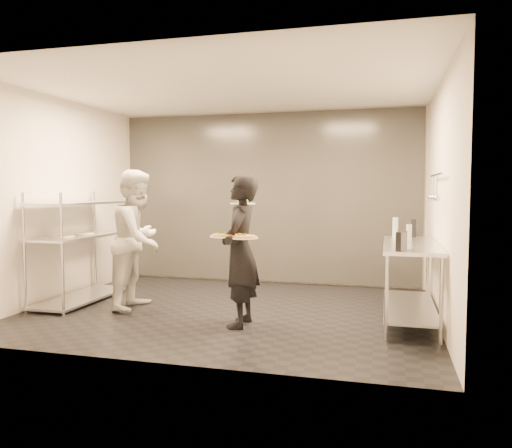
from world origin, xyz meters
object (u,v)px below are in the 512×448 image
(waiter, at_px, (240,251))
(bottle_dark, at_px, (413,228))
(pass_rack, at_px, (80,245))
(chef, at_px, (138,239))
(salad_plate, at_px, (243,202))
(bottle_clear, at_px, (409,233))
(bottle_green, at_px, (395,227))
(pos_monitor, at_px, (402,241))
(prep_counter, at_px, (410,268))
(pizza_plate_far, at_px, (244,237))
(pizza_plate_near, at_px, (226,235))

(waiter, relative_size, bottle_dark, 7.46)
(pass_rack, distance_m, chef, 0.97)
(chef, relative_size, salad_plate, 6.09)
(bottle_clear, bearing_deg, bottle_green, 105.04)
(pos_monitor, distance_m, bottle_clear, 0.86)
(salad_plate, bearing_deg, prep_counter, 11.36)
(waiter, bearing_deg, pizza_plate_far, 23.59)
(pizza_plate_near, bearing_deg, pass_rack, 161.01)
(bottle_green, bearing_deg, waiter, -141.74)
(prep_counter, distance_m, pos_monitor, 0.83)
(waiter, xyz_separation_m, chef, (-1.53, 0.51, 0.04))
(pass_rack, bearing_deg, pizza_plate_near, -18.99)
(prep_counter, relative_size, pizza_plate_far, 5.93)
(chef, height_order, salad_plate, chef)
(chef, bearing_deg, pizza_plate_near, -116.93)
(pos_monitor, bearing_deg, pass_rack, -174.34)
(pass_rack, xyz_separation_m, pizza_plate_near, (2.37, -0.81, 0.27))
(bottle_clear, bearing_deg, pass_rack, -178.14)
(pizza_plate_near, relative_size, pos_monitor, 1.30)
(pass_rack, relative_size, waiter, 0.94)
(pass_rack, xyz_separation_m, waiter, (2.48, -0.65, 0.08))
(prep_counter, bearing_deg, bottle_green, 103.23)
(chef, height_order, pos_monitor, chef)
(chef, height_order, pizza_plate_far, chef)
(pass_rack, xyz_separation_m, salad_plate, (2.43, -0.38, 0.62))
(pizza_plate_far, bearing_deg, prep_counter, 26.83)
(waiter, distance_m, pos_monitor, 1.74)
(pos_monitor, distance_m, bottle_dark, 1.53)
(waiter, height_order, bottle_dark, waiter)
(waiter, relative_size, bottle_green, 6.60)
(chef, bearing_deg, bottle_clear, -86.69)
(prep_counter, distance_m, bottle_dark, 0.90)
(pizza_plate_near, bearing_deg, salad_plate, 81.31)
(prep_counter, distance_m, pizza_plate_far, 1.99)
(waiter, xyz_separation_m, bottle_dark, (1.92, 1.45, 0.18))
(pizza_plate_near, distance_m, bottle_clear, 2.17)
(pass_rack, height_order, salad_plate, pass_rack)
(pos_monitor, bearing_deg, bottle_green, 106.97)
(salad_plate, height_order, bottle_dark, salad_plate)
(pass_rack, bearing_deg, pizza_plate_far, -18.68)
(pos_monitor, bearing_deg, pizza_plate_near, -161.66)
(waiter, xyz_separation_m, bottle_clear, (1.83, 0.79, 0.17))
(pass_rack, bearing_deg, salad_plate, -8.85)
(pos_monitor, bearing_deg, waiter, -166.94)
(pizza_plate_far, bearing_deg, pizza_plate_near, 164.70)
(bottle_clear, height_order, bottle_dark, bottle_dark)
(pizza_plate_far, distance_m, bottle_clear, 2.00)
(salad_plate, height_order, pos_monitor, salad_plate)
(pizza_plate_near, bearing_deg, bottle_clear, 26.08)
(prep_counter, bearing_deg, pos_monitor, -99.46)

